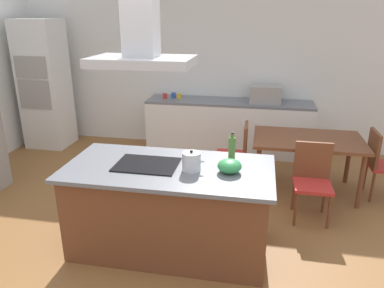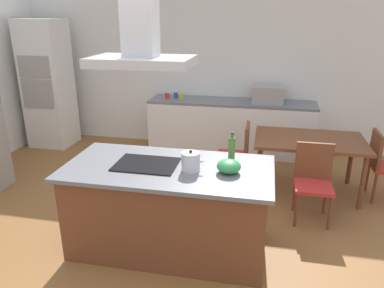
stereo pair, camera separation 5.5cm
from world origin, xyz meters
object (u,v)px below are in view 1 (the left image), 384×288
coffee_mug_red (165,96)px  dining_table (308,144)px  olive_oil_bottle (232,148)px  chair_facing_island (312,176)px  wall_oven_stack (45,85)px  chair_at_right_end (380,160)px  cooktop (147,164)px  chair_at_left_end (237,151)px  coffee_mug_blue (174,95)px  range_hood (141,36)px  tea_kettle (192,162)px  coffee_mug_yellow (179,96)px  mixing_bowl (230,166)px  countertop_microwave (265,94)px

coffee_mug_red → dining_table: size_ratio=0.06×
olive_oil_bottle → chair_facing_island: bearing=34.0°
chair_facing_island → dining_table: bearing=90.0°
wall_oven_stack → chair_at_right_end: wall_oven_stack is taller
cooktop → chair_at_right_end: cooktop is taller
coffee_mug_red → dining_table: coffee_mug_red is taller
dining_table → chair_at_left_end: size_ratio=1.57×
coffee_mug_red → chair_facing_island: (2.26, -1.95, -0.44)m
coffee_mug_blue → wall_oven_stack: (-2.25, -0.30, 0.16)m
coffee_mug_blue → range_hood: range_hood is taller
tea_kettle → coffee_mug_yellow: bearing=104.9°
mixing_bowl → chair_facing_island: 1.37m
olive_oil_bottle → chair_at_left_end: size_ratio=0.32×
olive_oil_bottle → range_hood: bearing=-158.7°
countertop_microwave → chair_facing_island: 2.11m
olive_oil_bottle → range_hood: size_ratio=0.32×
range_hood → dining_table: bearing=43.0°
tea_kettle → chair_at_right_end: 2.74m
olive_oil_bottle → range_hood: range_hood is taller
mixing_bowl → chair_facing_island: size_ratio=0.25×
coffee_mug_red → chair_at_left_end: bearing=-43.6°
coffee_mug_blue → dining_table: size_ratio=0.06×
coffee_mug_red → chair_at_left_end: (1.35, -1.28, -0.44)m
cooktop → range_hood: 1.20m
coffee_mug_red → coffee_mug_blue: 0.15m
olive_oil_bottle → countertop_microwave: olive_oil_bottle is taller
coffee_mug_blue → countertop_microwave: bearing=-2.3°
coffee_mug_yellow → countertop_microwave: bearing=-0.5°
coffee_mug_blue → tea_kettle: bearing=-73.4°
cooktop → dining_table: 2.33m
coffee_mug_blue → range_hood: bearing=-81.6°
olive_oil_bottle → coffee_mug_blue: bearing=115.1°
cooktop → mixing_bowl: (0.80, -0.02, 0.06)m
olive_oil_bottle → mixing_bowl: size_ratio=1.26×
olive_oil_bottle → coffee_mug_blue: olive_oil_bottle is taller
mixing_bowl → range_hood: range_hood is taller
tea_kettle → chair_at_left_end: (0.33, 1.63, -0.48)m
mixing_bowl → chair_at_left_end: (-0.02, 1.60, -0.45)m
coffee_mug_red → dining_table: bearing=-29.5°
mixing_bowl → chair_facing_island: (0.89, 0.94, -0.45)m
tea_kettle → countertop_microwave: size_ratio=0.45×
wall_oven_stack → range_hood: bearing=-44.6°
olive_oil_bottle → mixing_bowl: olive_oil_bottle is taller
cooktop → chair_facing_island: cooktop is taller
range_hood → coffee_mug_blue: bearing=98.4°
countertop_microwave → coffee_mug_yellow: bearing=179.5°
coffee_mug_red → wall_oven_stack: wall_oven_stack is taller
coffee_mug_red → chair_facing_island: size_ratio=0.10×
coffee_mug_red → wall_oven_stack: size_ratio=0.04×
countertop_microwave → tea_kettle: bearing=-102.9°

